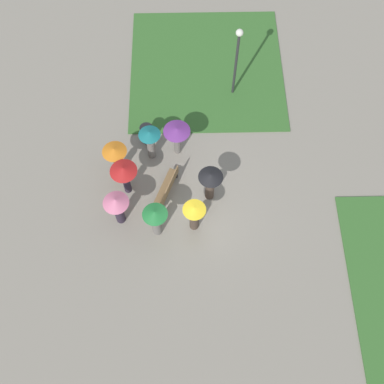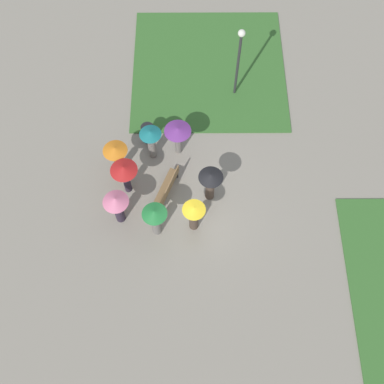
# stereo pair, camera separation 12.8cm
# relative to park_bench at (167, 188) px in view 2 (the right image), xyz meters

# --- Properties ---
(ground_plane) EXTENTS (90.00, 90.00, 0.00)m
(ground_plane) POSITION_rel_park_bench_xyz_m (0.66, 1.39, -0.47)
(ground_plane) COLOR gray
(lawn_patch_near) EXTENTS (7.63, 7.48, 0.06)m
(lawn_patch_near) POSITION_rel_park_bench_xyz_m (-6.89, 1.90, -0.44)
(lawn_patch_near) COLOR #386B2D
(lawn_patch_near) RESTS_ON ground_plane
(park_bench) EXTENTS (1.94, 1.11, 0.90)m
(park_bench) POSITION_rel_park_bench_xyz_m (0.00, 0.00, 0.00)
(park_bench) COLOR brown
(park_bench) RESTS_ON ground_plane
(lamp_post) EXTENTS (0.32, 0.32, 4.03)m
(lamp_post) POSITION_rel_park_bench_xyz_m (-5.38, 3.11, 2.15)
(lamp_post) COLOR #2D2D30
(lamp_post) RESTS_ON ground_plane
(trash_bin) EXTENTS (0.59, 0.59, 0.97)m
(trash_bin) POSITION_rel_park_bench_xyz_m (-2.75, -0.92, 0.01)
(trash_bin) COLOR #4C4C51
(trash_bin) RESTS_ON ground_plane
(crowd_person_red) EXTENTS (1.12, 1.12, 1.92)m
(crowd_person_red) POSITION_rel_park_bench_xyz_m (-0.18, -1.70, 1.00)
(crowd_person_red) COLOR #2D2333
(crowd_person_red) RESTS_ON ground_plane
(crowd_person_teal) EXTENTS (0.94, 0.94, 1.86)m
(crowd_person_teal) POSITION_rel_park_bench_xyz_m (-1.92, -0.70, 0.76)
(crowd_person_teal) COLOR slate
(crowd_person_teal) RESTS_ON ground_plane
(crowd_person_yellow) EXTENTS (0.93, 0.93, 1.79)m
(crowd_person_yellow) POSITION_rel_park_bench_xyz_m (1.55, 1.11, 0.66)
(crowd_person_yellow) COLOR #47382D
(crowd_person_yellow) RESTS_ON ground_plane
(crowd_person_orange) EXTENTS (1.04, 1.04, 1.80)m
(crowd_person_orange) POSITION_rel_park_bench_xyz_m (-1.15, -2.13, 0.83)
(crowd_person_orange) COLOR #1E3328
(crowd_person_orange) RESTS_ON ground_plane
(crowd_person_black) EXTENTS (1.01, 1.01, 1.89)m
(crowd_person_black) POSITION_rel_park_bench_xyz_m (0.16, 1.79, 0.77)
(crowd_person_black) COLOR #47382D
(crowd_person_black) RESTS_ON ground_plane
(crowd_person_purple) EXTENTS (1.16, 1.16, 1.79)m
(crowd_person_purple) POSITION_rel_park_bench_xyz_m (-2.12, 0.44, 0.91)
(crowd_person_purple) COLOR slate
(crowd_person_purple) RESTS_ON ground_plane
(crowd_person_green) EXTENTS (1.00, 1.00, 1.91)m
(crowd_person_green) POSITION_rel_park_bench_xyz_m (1.75, -0.41, 0.80)
(crowd_person_green) COLOR slate
(crowd_person_green) RESTS_ON ground_plane
(crowd_person_pink) EXTENTS (1.04, 1.04, 1.88)m
(crowd_person_pink) POSITION_rel_park_bench_xyz_m (1.19, -1.94, 0.84)
(crowd_person_pink) COLOR #2D2333
(crowd_person_pink) RESTS_ON ground_plane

